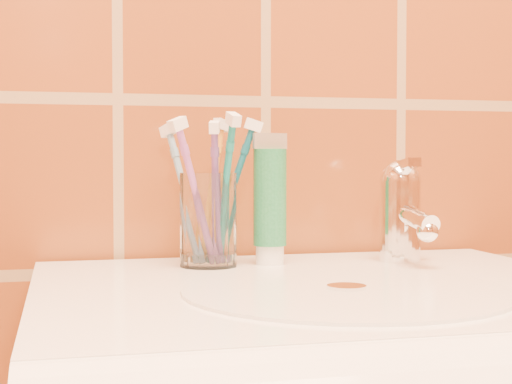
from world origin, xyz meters
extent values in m
cube|color=white|center=(0.00, 0.96, 0.77)|extent=(0.56, 0.46, 0.16)
cylinder|color=silver|center=(0.00, 0.91, 0.85)|extent=(0.30, 0.30, 0.00)
cylinder|color=white|center=(0.00, 0.91, 0.85)|extent=(0.04, 0.04, 0.00)
cylinder|color=white|center=(-0.09, 1.11, 0.90)|extent=(0.08, 0.08, 0.11)
cylinder|color=white|center=(-0.02, 1.11, 0.86)|extent=(0.03, 0.03, 0.02)
cylinder|color=#18683C|center=(-0.02, 1.11, 0.93)|extent=(0.04, 0.04, 0.11)
cube|color=beige|center=(-0.02, 1.11, 0.99)|extent=(0.04, 0.00, 0.02)
cylinder|color=white|center=(0.14, 1.09, 0.90)|extent=(0.05, 0.05, 0.09)
sphere|color=white|center=(0.14, 1.09, 0.94)|extent=(0.05, 0.05, 0.05)
cylinder|color=white|center=(0.14, 1.06, 0.91)|extent=(0.02, 0.09, 0.03)
cube|color=white|center=(0.14, 1.08, 0.96)|extent=(0.02, 0.06, 0.01)
camera|label=1|loc=(-0.25, 0.25, 0.97)|focal=55.00mm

